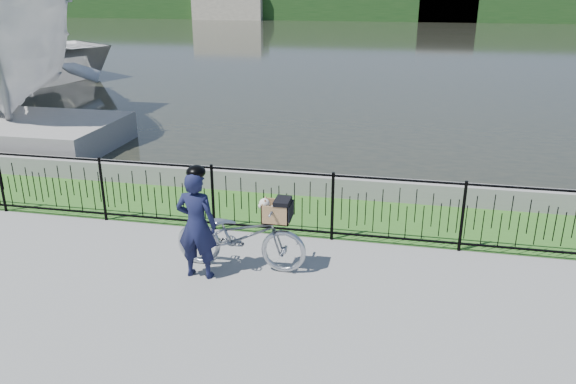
# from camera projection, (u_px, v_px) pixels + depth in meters

# --- Properties ---
(ground) EXTENTS (120.00, 120.00, 0.00)m
(ground) POSITION_uv_depth(u_px,v_px,m) (246.00, 281.00, 7.86)
(ground) COLOR gray
(ground) RESTS_ON ground
(grass_strip) EXTENTS (60.00, 2.00, 0.01)m
(grass_strip) POSITION_uv_depth(u_px,v_px,m) (284.00, 212.00, 10.25)
(grass_strip) COLOR #2F601E
(grass_strip) RESTS_ON ground
(water) EXTENTS (120.00, 120.00, 0.00)m
(water) POSITION_uv_depth(u_px,v_px,m) (377.00, 44.00, 38.14)
(water) COLOR black
(water) RESTS_ON ground
(quay_wall) EXTENTS (60.00, 0.30, 0.40)m
(quay_wall) POSITION_uv_depth(u_px,v_px,m) (295.00, 183.00, 11.09)
(quay_wall) COLOR gray
(quay_wall) RESTS_ON ground
(fence) EXTENTS (14.00, 0.06, 1.15)m
(fence) POSITION_uv_depth(u_px,v_px,m) (271.00, 202.00, 9.13)
(fence) COLOR black
(fence) RESTS_ON ground
(far_treeline) EXTENTS (120.00, 6.00, 3.00)m
(far_treeline) POSITION_uv_depth(u_px,v_px,m) (391.00, 6.00, 62.40)
(far_treeline) COLOR #22471B
(far_treeline) RESTS_ON ground
(far_building_left) EXTENTS (8.00, 4.00, 4.00)m
(far_building_left) POSITION_uv_depth(u_px,v_px,m) (231.00, 1.00, 63.78)
(far_building_left) COLOR #ADA28B
(far_building_left) RESTS_ON ground
(far_building_right) EXTENTS (6.00, 3.00, 3.20)m
(far_building_right) POSITION_uv_depth(u_px,v_px,m) (448.00, 6.00, 59.85)
(far_building_right) COLOR #ADA28B
(far_building_right) RESTS_ON ground
(bicycle_rig) EXTENTS (1.93, 0.67, 1.14)m
(bicycle_rig) POSITION_uv_depth(u_px,v_px,m) (241.00, 235.00, 8.08)
(bicycle_rig) COLOR #A1A5AC
(bicycle_rig) RESTS_ON ground
(cyclist) EXTENTS (0.58, 0.39, 1.64)m
(cyclist) POSITION_uv_depth(u_px,v_px,m) (196.00, 223.00, 7.73)
(cyclist) COLOR #131634
(cyclist) RESTS_ON ground
(boat_near) EXTENTS (9.81, 11.10, 5.99)m
(boat_near) POSITION_uv_depth(u_px,v_px,m) (2.00, 45.00, 16.70)
(boat_near) COLOR #B5B5B5
(boat_near) RESTS_ON water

